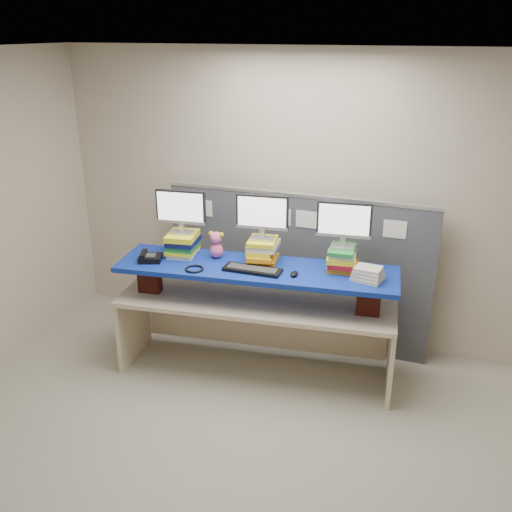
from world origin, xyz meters
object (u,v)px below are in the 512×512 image
at_px(blue_board, 256,269).
at_px(monitor_center, 262,214).
at_px(desk, 256,315).
at_px(monitor_left, 181,209).
at_px(monitor_right, 344,222).
at_px(desk_phone, 150,257).
at_px(keyboard, 252,270).

xyz_separation_m(blue_board, monitor_center, (0.01, 0.12, 0.46)).
bearing_deg(desk, monitor_left, 170.39).
height_order(monitor_right, desk_phone, monitor_right).
bearing_deg(desk_phone, keyboard, -14.90).
bearing_deg(blue_board, monitor_center, 77.40).
distance_m(monitor_left, keyboard, 0.83).
bearing_deg(desk, monitor_right, 9.43).
relative_size(desk, blue_board, 1.03).
bearing_deg(desk_phone, monitor_center, -2.12).
xyz_separation_m(monitor_center, monitor_right, (0.68, 0.08, -0.02)).
xyz_separation_m(monitor_center, desk_phone, (-0.93, -0.31, -0.40)).
relative_size(monitor_right, keyboard, 0.91).
bearing_deg(monitor_center, monitor_left, -180.00).
bearing_deg(desk_phone, monitor_left, 25.46).
xyz_separation_m(blue_board, desk_phone, (-0.92, -0.19, 0.05)).
xyz_separation_m(desk, monitor_center, (0.01, 0.12, 0.89)).
bearing_deg(monitor_left, monitor_right, 0.00).
bearing_deg(keyboard, monitor_center, 87.17).
height_order(desk, blue_board, blue_board).
bearing_deg(monitor_right, desk, -170.57).
relative_size(monitor_center, monitor_right, 1.00).
distance_m(keyboard, desk_phone, 0.93).
bearing_deg(monitor_center, desk_phone, -168.67).
bearing_deg(blue_board, monitor_left, 170.39).
relative_size(blue_board, keyboard, 4.88).
height_order(blue_board, desk_phone, desk_phone).
bearing_deg(keyboard, blue_board, 91.47).
height_order(blue_board, monitor_right, monitor_right).
bearing_deg(desk_phone, blue_board, -8.89).
relative_size(desk, monitor_left, 5.53).
xyz_separation_m(blue_board, monitor_left, (-0.71, 0.03, 0.45)).
relative_size(monitor_center, desk_phone, 1.87).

